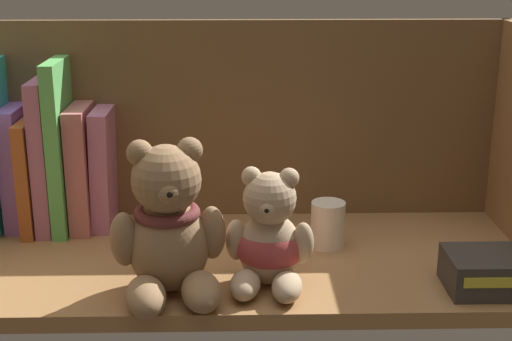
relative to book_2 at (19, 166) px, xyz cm
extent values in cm
cube|color=#9E7042|center=(29.85, -12.69, -9.64)|extent=(76.39, 31.06, 2.00)
cube|color=brown|center=(29.85, 3.44, 4.64)|extent=(78.79, 1.20, 30.56)
cube|color=#985DB4|center=(0.00, 0.00, 0.00)|extent=(2.55, 10.46, 17.28)
cube|color=#A75223|center=(2.35, 0.00, -0.69)|extent=(1.71, 14.73, 15.91)
cube|color=#AB6386|center=(4.47, 0.00, 2.03)|extent=(2.10, 13.81, 21.34)
cube|color=#5CBA5A|center=(6.70, 0.00, 3.31)|extent=(1.92, 14.65, 23.89)
cube|color=#C16A6A|center=(9.27, 0.00, 0.08)|extent=(2.76, 12.42, 17.45)
cube|color=#BE6F95|center=(12.11, 0.00, -0.20)|extent=(2.90, 10.35, 16.94)
ellipsoid|color=#93704C|center=(22.96, -21.70, -3.10)|extent=(9.43, 8.65, 11.09)
sphere|color=#93704C|center=(23.06, -22.25, 5.06)|extent=(7.89, 7.89, 7.89)
sphere|color=#93704C|center=(20.25, -22.19, 8.13)|extent=(2.96, 2.96, 2.96)
sphere|color=#93704C|center=(25.68, -21.22, 8.13)|extent=(2.96, 2.96, 2.96)
sphere|color=#9B754E|center=(23.55, -25.00, 4.59)|extent=(2.96, 2.96, 2.96)
sphere|color=black|center=(23.73, -26.02, 4.66)|extent=(1.03, 1.03, 1.03)
ellipsoid|color=#93704C|center=(20.89, -27.42, -6.67)|extent=(5.66, 8.06, 3.94)
ellipsoid|color=#93704C|center=(26.89, -26.36, -6.67)|extent=(5.66, 8.06, 3.94)
ellipsoid|color=#93704C|center=(18.15, -23.12, -1.71)|extent=(3.72, 3.72, 6.41)
ellipsoid|color=#93704C|center=(27.97, -21.38, -1.71)|extent=(3.72, 3.72, 6.41)
torus|color=brown|center=(22.96, -21.70, 0.89)|extent=(7.57, 7.57, 1.42)
ellipsoid|color=tan|center=(34.72, -20.19, -4.28)|extent=(7.42, 6.81, 8.73)
sphere|color=tan|center=(34.66, -20.62, 2.14)|extent=(6.21, 6.21, 6.21)
sphere|color=tan|center=(32.57, -19.88, 4.56)|extent=(2.33, 2.33, 2.33)
sphere|color=tan|center=(36.87, -20.49, 4.56)|extent=(2.33, 2.33, 2.33)
sphere|color=tan|center=(34.35, -22.80, 1.77)|extent=(2.33, 2.33, 2.33)
sphere|color=black|center=(34.23, -23.60, 1.83)|extent=(0.81, 0.81, 0.81)
ellipsoid|color=tan|center=(31.76, -23.95, -7.09)|extent=(4.28, 6.26, 3.10)
ellipsoid|color=tan|center=(36.51, -24.63, -7.09)|extent=(4.28, 6.26, 3.10)
ellipsoid|color=tan|center=(30.77, -20.06, -3.19)|extent=(2.85, 2.85, 5.04)
ellipsoid|color=tan|center=(38.55, -21.17, -3.19)|extent=(2.85, 2.85, 5.04)
ellipsoid|color=#AF3D3D|center=(34.72, -20.19, -4.06)|extent=(8.03, 7.42, 6.11)
cylinder|color=silver|center=(42.89, -9.45, -5.55)|extent=(4.52, 4.52, 6.19)
cube|color=#38332D|center=(60.74, -22.47, -6.48)|extent=(10.98, 7.84, 4.33)
cube|color=gold|center=(60.74, -26.47, -5.94)|extent=(9.34, 0.16, 1.21)
camera|label=1|loc=(31.22, -100.40, 30.51)|focal=51.84mm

